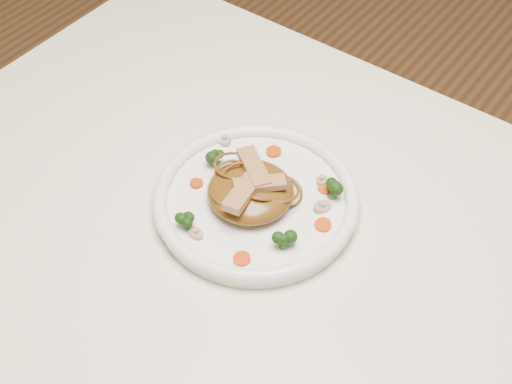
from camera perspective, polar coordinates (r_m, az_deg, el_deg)
The scene contains 19 objects.
table at distance 0.99m, azimuth 2.80°, elevation -8.53°, with size 1.20×0.80×0.75m.
plate at distance 0.95m, azimuth 0.00°, elevation -0.88°, with size 0.28×0.28×0.02m, color white.
noodle_mound at distance 0.93m, azimuth -0.45°, elevation 0.05°, with size 0.12×0.12×0.04m, color brown.
chicken_a at distance 0.91m, azimuth 0.31°, elevation 0.65°, with size 0.07×0.02×0.01m, color tan.
chicken_b at distance 0.93m, azimuth -0.16°, elevation 1.97°, with size 0.08×0.02×0.01m, color tan.
chicken_c at distance 0.90m, azimuth -0.96°, elevation 0.09°, with size 0.08×0.03×0.01m, color tan.
broccoli_0 at distance 0.94m, azimuth 6.27°, elevation 0.32°, with size 0.03×0.03×0.03m, color #17390C, non-canonical shape.
broccoli_1 at distance 0.98m, azimuth -3.36°, elevation 2.84°, with size 0.02×0.02×0.03m, color #17390C, non-canonical shape.
broccoli_2 at distance 0.91m, azimuth -5.65°, elevation -2.17°, with size 0.03×0.03×0.03m, color #17390C, non-canonical shape.
broccoli_3 at distance 0.88m, azimuth 2.30°, elevation -3.73°, with size 0.03×0.03×0.03m, color #17390C, non-canonical shape.
carrot_0 at distance 0.96m, azimuth 5.68°, elevation 0.38°, with size 0.02×0.02×0.01m, color #D14807.
carrot_1 at distance 0.96m, azimuth -4.84°, elevation 0.70°, with size 0.02×0.02×0.01m, color #D14807.
carrot_2 at distance 0.92m, azimuth 5.43°, elevation -2.67°, with size 0.02×0.02×0.01m, color #D14807.
carrot_3 at distance 1.00m, azimuth 1.43°, elevation 3.27°, with size 0.02×0.02×0.01m, color #D14807.
carrot_4 at distance 0.88m, azimuth -1.15°, elevation -5.41°, with size 0.02×0.02×0.01m, color #D14807.
mushroom_0 at distance 0.91m, azimuth -4.86°, elevation -3.35°, with size 0.02×0.02×0.01m, color beige.
mushroom_1 at distance 0.94m, azimuth 5.39°, elevation -1.19°, with size 0.03×0.03×0.01m, color beige.
mushroom_2 at distance 1.02m, azimuth -2.55°, elevation 4.24°, with size 0.03×0.03×0.01m, color beige.
mushroom_3 at distance 0.97m, azimuth 5.36°, elevation 0.92°, with size 0.02×0.02×0.01m, color beige.
Camera 1 is at (0.28, -0.46, 1.48)m, focal length 49.44 mm.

